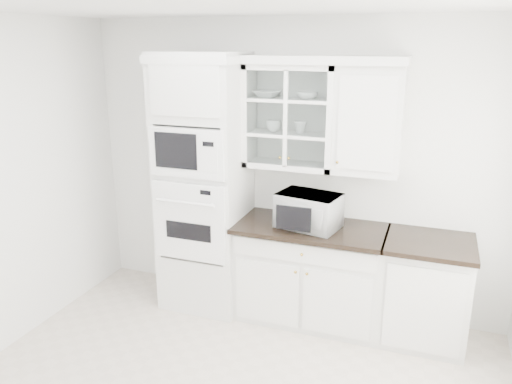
% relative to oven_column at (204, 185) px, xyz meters
% --- Properties ---
extents(room_shell, '(4.00, 3.50, 2.70)m').
position_rel_oven_column_xyz_m(room_shell, '(0.75, -0.99, 0.58)').
color(room_shell, white).
rests_on(room_shell, ground).
extents(oven_column, '(0.76, 0.68, 2.40)m').
position_rel_oven_column_xyz_m(oven_column, '(0.00, 0.00, 0.00)').
color(oven_column, silver).
rests_on(oven_column, ground).
extents(base_cabinet_run, '(1.32, 0.67, 0.92)m').
position_rel_oven_column_xyz_m(base_cabinet_run, '(1.03, 0.03, -0.74)').
color(base_cabinet_run, silver).
rests_on(base_cabinet_run, ground).
extents(extra_base_cabinet, '(0.72, 0.67, 0.92)m').
position_rel_oven_column_xyz_m(extra_base_cabinet, '(2.03, 0.03, -0.74)').
color(extra_base_cabinet, silver).
rests_on(extra_base_cabinet, ground).
extents(upper_cabinet_glass, '(0.80, 0.33, 0.90)m').
position_rel_oven_column_xyz_m(upper_cabinet_glass, '(0.78, 0.17, 0.65)').
color(upper_cabinet_glass, silver).
rests_on(upper_cabinet_glass, room_shell).
extents(upper_cabinet_solid, '(0.55, 0.33, 0.90)m').
position_rel_oven_column_xyz_m(upper_cabinet_solid, '(1.46, 0.17, 0.65)').
color(upper_cabinet_solid, silver).
rests_on(upper_cabinet_solid, room_shell).
extents(crown_molding, '(2.14, 0.38, 0.07)m').
position_rel_oven_column_xyz_m(crown_molding, '(0.68, 0.14, 1.14)').
color(crown_molding, white).
rests_on(crown_molding, room_shell).
extents(countertop_microwave, '(0.60, 0.53, 0.30)m').
position_rel_oven_column_xyz_m(countertop_microwave, '(1.01, -0.00, -0.13)').
color(countertop_microwave, white).
rests_on(countertop_microwave, base_cabinet_run).
extents(bowl_a, '(0.27, 0.27, 0.06)m').
position_rel_oven_column_xyz_m(bowl_a, '(0.56, 0.18, 0.84)').
color(bowl_a, white).
rests_on(bowl_a, upper_cabinet_glass).
extents(bowl_b, '(0.20, 0.20, 0.06)m').
position_rel_oven_column_xyz_m(bowl_b, '(0.92, 0.17, 0.84)').
color(bowl_b, white).
rests_on(bowl_b, upper_cabinet_glass).
extents(cup_a, '(0.15, 0.15, 0.10)m').
position_rel_oven_column_xyz_m(cup_a, '(0.62, 0.17, 0.56)').
color(cup_a, white).
rests_on(cup_a, upper_cabinet_glass).
extents(cup_b, '(0.14, 0.14, 0.10)m').
position_rel_oven_column_xyz_m(cup_b, '(0.86, 0.18, 0.56)').
color(cup_b, white).
rests_on(cup_b, upper_cabinet_glass).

